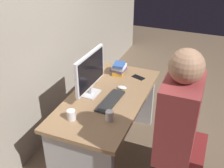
% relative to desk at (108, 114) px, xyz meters
% --- Properties ---
extents(ground_plane, '(9.00, 9.00, 0.00)m').
position_rel_desk_xyz_m(ground_plane, '(0.00, 0.00, -0.52)').
color(ground_plane, brown).
extents(wall_back, '(6.40, 0.10, 3.00)m').
position_rel_desk_xyz_m(wall_back, '(0.00, 0.81, 0.98)').
color(wall_back, '#9E9384').
rests_on(wall_back, ground).
extents(desk, '(1.46, 0.73, 0.75)m').
position_rel_desk_xyz_m(desk, '(0.00, 0.00, 0.00)').
color(desk, '#93704C').
rests_on(desk, ground).
extents(office_chair, '(0.52, 0.52, 0.94)m').
position_rel_desk_xyz_m(office_chair, '(-0.13, -0.74, -0.09)').
color(office_chair, black).
rests_on(office_chair, ground).
extents(person_at_desk, '(0.40, 0.24, 1.64)m').
position_rel_desk_xyz_m(person_at_desk, '(-0.66, -0.79, 0.32)').
color(person_at_desk, '#262838').
rests_on(person_at_desk, ground).
extents(monitor, '(0.54, 0.15, 0.46)m').
position_rel_desk_xyz_m(monitor, '(-0.03, 0.17, 0.49)').
color(monitor, silver).
rests_on(monitor, desk).
extents(keyboard, '(0.44, 0.16, 0.02)m').
position_rel_desk_xyz_m(keyboard, '(-0.09, -0.07, 0.24)').
color(keyboard, '#262626').
rests_on(keyboard, desk).
extents(mouse, '(0.06, 0.10, 0.03)m').
position_rel_desk_xyz_m(mouse, '(0.18, -0.09, 0.25)').
color(mouse, white).
rests_on(mouse, desk).
extents(cup_near_keyboard, '(0.07, 0.07, 0.09)m').
position_rel_desk_xyz_m(cup_near_keyboard, '(-0.36, -0.17, 0.28)').
color(cup_near_keyboard, silver).
rests_on(cup_near_keyboard, desk).
extents(cup_by_monitor, '(0.08, 0.08, 0.09)m').
position_rel_desk_xyz_m(cup_by_monitor, '(-0.48, 0.15, 0.28)').
color(cup_by_monitor, silver).
rests_on(cup_by_monitor, desk).
extents(book_stack, '(0.19, 0.17, 0.14)m').
position_rel_desk_xyz_m(book_stack, '(0.50, 0.07, 0.30)').
color(book_stack, gold).
rests_on(book_stack, desk).
extents(cell_phone, '(0.12, 0.16, 0.01)m').
position_rel_desk_xyz_m(cell_phone, '(0.49, -0.18, 0.24)').
color(cell_phone, black).
rests_on(cell_phone, desk).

